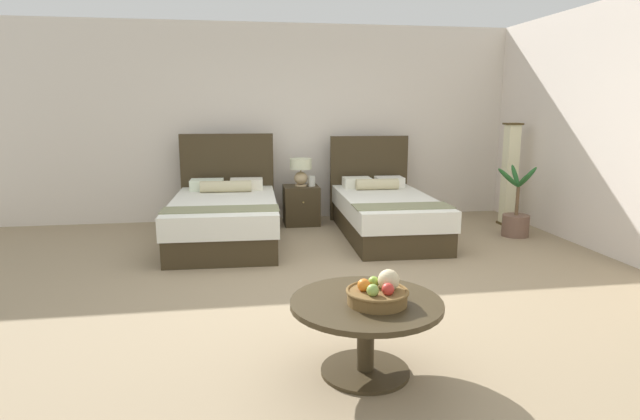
# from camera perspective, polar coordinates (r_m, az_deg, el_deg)

# --- Properties ---
(ground_plane) EXTENTS (10.14, 9.76, 0.02)m
(ground_plane) POSITION_cam_1_polar(r_m,az_deg,el_deg) (5.04, 1.23, -7.98)
(ground_plane) COLOR #988364
(wall_back) EXTENTS (10.14, 0.12, 2.81)m
(wall_back) POSITION_cam_1_polar(r_m,az_deg,el_deg) (7.81, -2.83, 9.41)
(wall_back) COLOR silver
(wall_back) RESTS_ON ground
(wall_side_right) EXTENTS (0.12, 5.36, 2.81)m
(wall_side_right) POSITION_cam_1_polar(r_m,az_deg,el_deg) (6.56, 30.24, 7.57)
(wall_side_right) COLOR silver
(wall_side_right) RESTS_ON ground
(bed_near_window) EXTENTS (1.33, 2.19, 1.28)m
(bed_near_window) POSITION_cam_1_polar(r_m,az_deg,el_deg) (6.56, -10.29, -0.72)
(bed_near_window) COLOR #382D1A
(bed_near_window) RESTS_ON ground
(bed_near_corner) EXTENTS (1.20, 2.23, 1.23)m
(bed_near_corner) POSITION_cam_1_polar(r_m,az_deg,el_deg) (6.83, 7.09, -0.26)
(bed_near_corner) COLOR #382D1A
(bed_near_corner) RESTS_ON ground
(nightstand) EXTENTS (0.49, 0.48, 0.55)m
(nightstand) POSITION_cam_1_polar(r_m,az_deg,el_deg) (7.42, -2.06, 0.53)
(nightstand) COLOR #382D1A
(nightstand) RESTS_ON ground
(table_lamp) EXTENTS (0.31, 0.31, 0.39)m
(table_lamp) POSITION_cam_1_polar(r_m,az_deg,el_deg) (7.36, -2.11, 4.50)
(table_lamp) COLOR tan
(table_lamp) RESTS_ON nightstand
(vase) EXTENTS (0.09, 0.09, 0.14)m
(vase) POSITION_cam_1_polar(r_m,az_deg,el_deg) (7.34, -0.90, 3.16)
(vase) COLOR silver
(vase) RESTS_ON nightstand
(coffee_table) EXTENTS (0.94, 0.94, 0.48)m
(coffee_table) POSITION_cam_1_polar(r_m,az_deg,el_deg) (3.32, 5.03, -11.76)
(coffee_table) COLOR #382D1A
(coffee_table) RESTS_ON ground
(fruit_bowl) EXTENTS (0.38, 0.38, 0.20)m
(fruit_bowl) POSITION_cam_1_polar(r_m,az_deg,el_deg) (3.21, 6.38, -8.95)
(fruit_bowl) COLOR brown
(fruit_bowl) RESTS_ON coffee_table
(floor_lamp_corner) EXTENTS (0.21, 0.21, 1.42)m
(floor_lamp_corner) POSITION_cam_1_polar(r_m,az_deg,el_deg) (7.80, 19.93, 3.64)
(floor_lamp_corner) COLOR #413115
(floor_lamp_corner) RESTS_ON ground
(potted_palm) EXTENTS (0.56, 0.58, 0.92)m
(potted_palm) POSITION_cam_1_polar(r_m,az_deg,el_deg) (7.19, 20.53, -0.87)
(potted_palm) COLOR brown
(potted_palm) RESTS_ON ground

